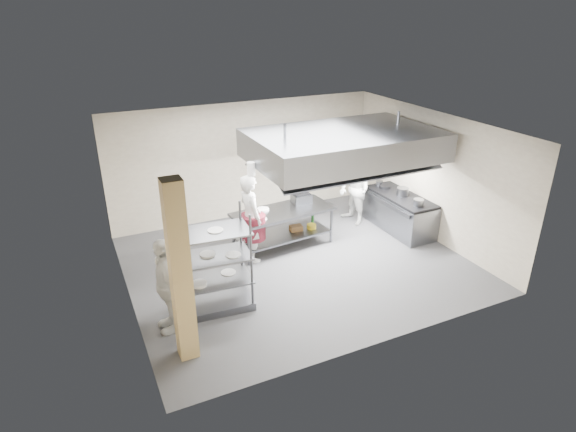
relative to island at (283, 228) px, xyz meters
name	(u,v)px	position (x,y,z in m)	size (l,w,h in m)	color
floor	(297,263)	(-0.07, -0.88, -0.46)	(7.00, 7.00, 0.00)	#3A3A3C
ceiling	(298,128)	(-0.07, -0.88, 2.54)	(7.00, 7.00, 0.00)	silver
wall_back	(246,160)	(-0.07, 2.12, 1.04)	(7.00, 7.00, 0.00)	tan
wall_left	(121,231)	(-3.57, -0.88, 1.04)	(6.00, 6.00, 0.00)	tan
wall_right	(431,176)	(3.43, -0.88, 1.04)	(6.00, 6.00, 0.00)	tan
column	(180,274)	(-2.97, -2.78, 1.04)	(0.30, 0.30, 3.00)	tan
exhaust_hood	(344,145)	(1.23, -0.48, 1.94)	(4.00, 2.50, 0.60)	slate
hood_strip_a	(306,165)	(0.33, -0.48, 1.62)	(1.60, 0.12, 0.04)	white
hood_strip_b	(377,154)	(2.13, -0.48, 1.62)	(1.60, 0.12, 0.04)	white
wall_shelf	(311,153)	(1.73, 1.96, 1.04)	(1.50, 0.28, 0.04)	slate
island	(283,228)	(0.00, 0.00, 0.00)	(2.31, 0.96, 0.91)	gray
island_worktop	(283,211)	(0.00, 0.00, 0.42)	(2.31, 0.96, 0.06)	slate
island_undershelf	(283,234)	(0.00, 0.00, -0.16)	(2.13, 0.87, 0.04)	slate
pass_rack	(215,262)	(-2.14, -1.71, 0.51)	(1.29, 0.75, 1.93)	slate
cooking_range	(399,213)	(3.01, -0.38, -0.04)	(0.80, 2.00, 0.84)	slate
range_top	(401,197)	(3.01, -0.38, 0.41)	(0.78, 1.96, 0.06)	black
chef_head	(251,218)	(-0.88, -0.25, 0.53)	(0.72, 0.47, 1.96)	white
chef_line	(354,190)	(2.19, 0.44, 0.45)	(0.88, 0.68, 1.80)	white
chef_plating	(166,285)	(-3.07, -1.97, 0.41)	(1.02, 0.42, 1.73)	silver
griddle	(301,198)	(0.59, 0.24, 0.56)	(0.43, 0.33, 0.21)	slate
wicker_basket	(296,228)	(0.35, 0.03, -0.07)	(0.29, 0.20, 0.13)	olive
stockpot	(403,192)	(3.03, -0.40, 0.54)	(0.29, 0.29, 0.20)	slate
plate_stack	(216,278)	(-2.14, -1.71, 0.16)	(0.28, 0.28, 0.05)	white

